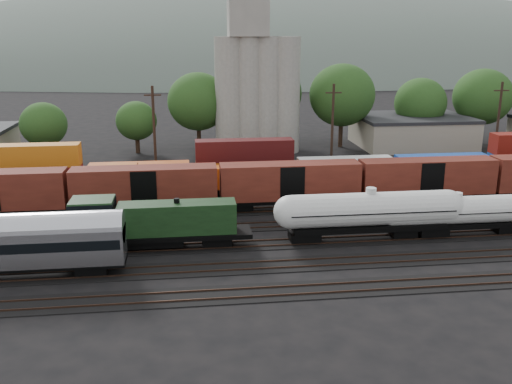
{
  "coord_description": "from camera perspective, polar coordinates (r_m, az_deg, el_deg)",
  "views": [
    {
      "loc": [
        -7.87,
        -53.32,
        18.77
      ],
      "look_at": [
        -1.0,
        2.0,
        3.0
      ],
      "focal_mm": 40.0,
      "sensor_mm": 36.0,
      "label": 1
    }
  ],
  "objects": [
    {
      "name": "tree_band",
      "position": [
        93.35,
        1.02,
        9.05
      ],
      "size": [
        165.14,
        18.97,
        14.2
      ],
      "color": "black",
      "rests_on": "ground"
    },
    {
      "name": "tank_car_b",
      "position": [
        56.82,
        19.41,
        -1.88
      ],
      "size": [
        15.21,
        2.72,
        3.99
      ],
      "color": "white",
      "rests_on": "ground"
    },
    {
      "name": "orange_locomotive",
      "position": [
        65.48,
        -9.59,
        1.06
      ],
      "size": [
        16.45,
        2.74,
        4.11
      ],
      "color": "black",
      "rests_on": "ground"
    },
    {
      "name": "boxcar_string",
      "position": [
        61.59,
        -18.22,
        0.27
      ],
      "size": [
        122.8,
        2.9,
        4.2
      ],
      "color": "black",
      "rests_on": "ground"
    },
    {
      "name": "green_locomotive",
      "position": [
        51.11,
        -11.24,
        -2.97
      ],
      "size": [
        17.21,
        3.04,
        4.56
      ],
      "color": "black",
      "rests_on": "ground"
    },
    {
      "name": "tracks",
      "position": [
        57.06,
        1.24,
        -3.36
      ],
      "size": [
        180.0,
        33.2,
        0.2
      ],
      "color": "black",
      "rests_on": "ground"
    },
    {
      "name": "container_wall",
      "position": [
        70.94,
        1.59,
        2.75
      ],
      "size": [
        161.99,
        2.6,
        5.8
      ],
      "color": "black",
      "rests_on": "ground"
    },
    {
      "name": "distant_hills",
      "position": [
        317.37,
        -1.3,
        8.67
      ],
      "size": [
        860.0,
        286.0,
        130.0
      ],
      "color": "#59665B",
      "rests_on": "ground"
    },
    {
      "name": "grain_silo",
      "position": [
        90.33,
        0.03,
        11.03
      ],
      "size": [
        13.4,
        5.0,
        29.0
      ],
      "color": "#99978C",
      "rests_on": "ground"
    },
    {
      "name": "ground",
      "position": [
        57.07,
        1.24,
        -3.41
      ],
      "size": [
        600.0,
        600.0,
        0.0
      ],
      "primitive_type": "plane",
      "color": "black"
    },
    {
      "name": "industrial_sheds",
      "position": [
        91.2,
        2.19,
        5.55
      ],
      "size": [
        119.38,
        17.26,
        5.1
      ],
      "color": "#9E937F",
      "rests_on": "ground"
    },
    {
      "name": "utility_poles",
      "position": [
        76.76,
        -1.11,
        6.38
      ],
      "size": [
        122.2,
        0.36,
        12.0
      ],
      "color": "black",
      "rests_on": "ground"
    },
    {
      "name": "tank_car_a",
      "position": [
        53.53,
        11.32,
        -1.89
      ],
      "size": [
        17.99,
        3.22,
        4.72
      ],
      "color": "white",
      "rests_on": "ground"
    }
  ]
}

